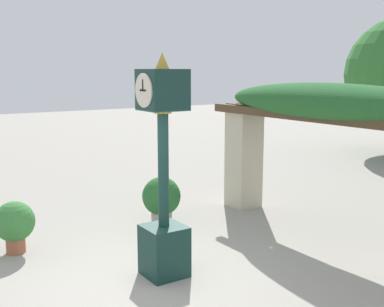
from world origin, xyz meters
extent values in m
plane|color=gray|center=(0.00, 0.00, 0.00)|extent=(60.00, 60.00, 0.00)
cube|color=#14332D|center=(-0.02, 0.28, 0.38)|extent=(0.59, 0.59, 0.77)
cylinder|color=#14332D|center=(-0.02, 0.28, 1.61)|extent=(0.16, 0.16, 1.68)
cylinder|color=gold|center=(-0.02, 0.28, 2.47)|extent=(0.26, 0.26, 0.04)
cube|color=#14332D|center=(-0.02, 0.28, 2.78)|extent=(0.58, 0.58, 0.58)
cylinder|color=beige|center=(-0.02, -0.02, 2.78)|extent=(0.48, 0.02, 0.48)
cylinder|color=beige|center=(-0.02, 0.58, 2.78)|extent=(0.48, 0.02, 0.48)
cube|color=black|center=(-0.02, -0.04, 2.78)|extent=(0.17, 0.01, 0.02)
cube|color=black|center=(-0.02, -0.04, 2.85)|extent=(0.02, 0.01, 0.15)
cone|color=gold|center=(-0.02, 0.28, 3.19)|extent=(0.20, 0.20, 0.23)
cube|color=#BCB299|center=(-2.29, 3.67, 1.07)|extent=(0.62, 0.62, 2.14)
cube|color=#4C3823|center=(0.00, 3.36, 2.23)|extent=(5.80, 0.13, 0.17)
cube|color=#4C3823|center=(0.00, 3.67, 2.23)|extent=(5.80, 0.13, 0.17)
cube|color=#4C3823|center=(0.00, 3.98, 2.23)|extent=(5.80, 0.13, 0.17)
ellipsoid|color=#235B28|center=(0.00, 3.67, 2.49)|extent=(5.09, 1.22, 0.70)
cylinder|color=#9E563D|center=(-2.19, -1.37, 0.15)|extent=(0.32, 0.32, 0.29)
sphere|color=#387A38|center=(-2.19, -1.37, 0.55)|extent=(0.68, 0.68, 0.68)
cylinder|color=gray|center=(-2.13, 1.44, 0.15)|extent=(0.42, 0.42, 0.30)
sphere|color=#235B28|center=(-2.13, 1.44, 0.59)|extent=(0.77, 0.77, 0.77)
camera|label=1|loc=(5.94, -3.14, 3.04)|focal=45.00mm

